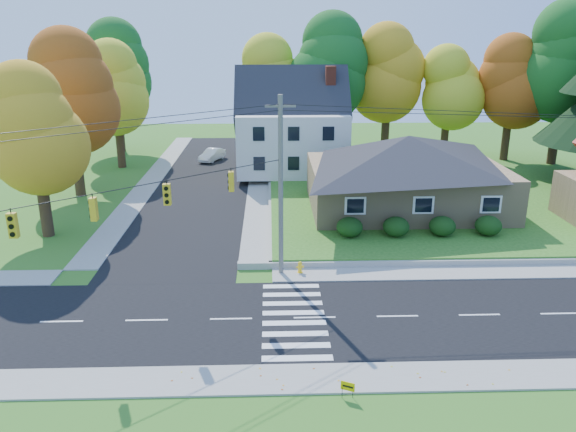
% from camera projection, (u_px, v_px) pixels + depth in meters
% --- Properties ---
extents(ground, '(120.00, 120.00, 0.00)m').
position_uv_depth(ground, '(315.00, 318.00, 26.88)').
color(ground, '#3D7923').
extents(road_main, '(90.00, 8.00, 0.02)m').
position_uv_depth(road_main, '(315.00, 318.00, 26.87)').
color(road_main, black).
rests_on(road_main, ground).
extents(road_cross, '(8.00, 44.00, 0.02)m').
position_uv_depth(road_cross, '(205.00, 181.00, 51.30)').
color(road_cross, black).
rests_on(road_cross, ground).
extents(sidewalk_north, '(90.00, 2.00, 0.08)m').
position_uv_depth(sidewalk_north, '(308.00, 274.00, 31.61)').
color(sidewalk_north, '#9C9A90').
rests_on(sidewalk_north, ground).
extents(sidewalk_south, '(90.00, 2.00, 0.08)m').
position_uv_depth(sidewalk_south, '(325.00, 378.00, 22.12)').
color(sidewalk_south, '#9C9A90').
rests_on(sidewalk_south, ground).
extents(lawn, '(30.00, 30.00, 0.50)m').
position_uv_depth(lawn, '(449.00, 192.00, 47.14)').
color(lawn, '#3D7923').
rests_on(lawn, ground).
extents(ranch_house, '(14.60, 10.60, 5.40)m').
position_uv_depth(ranch_house, '(407.00, 171.00, 41.29)').
color(ranch_house, tan).
rests_on(ranch_house, lawn).
extents(colonial_house, '(10.40, 8.40, 9.60)m').
position_uv_depth(colonial_house, '(292.00, 127.00, 52.02)').
color(colonial_house, silver).
rests_on(colonial_house, lawn).
extents(hedge_row, '(10.70, 1.70, 1.27)m').
position_uv_depth(hedge_row, '(419.00, 226.00, 36.06)').
color(hedge_row, '#163A10').
rests_on(hedge_row, lawn).
extents(traffic_infrastructure, '(38.10, 10.66, 10.00)m').
position_uv_depth(traffic_infrastructure, '(311.00, 207.00, 26.54)').
color(traffic_infrastructure, '#666059').
rests_on(traffic_infrastructure, ground).
extents(tree_lot_0, '(6.72, 6.72, 12.51)m').
position_uv_depth(tree_lot_0, '(270.00, 81.00, 56.49)').
color(tree_lot_0, '#3F2A19').
rests_on(tree_lot_0, lawn).
extents(tree_lot_1, '(7.84, 7.84, 14.60)m').
position_uv_depth(tree_lot_1, '(330.00, 68.00, 55.32)').
color(tree_lot_1, '#3F2A19').
rests_on(tree_lot_1, lawn).
extents(tree_lot_2, '(7.28, 7.28, 13.56)m').
position_uv_depth(tree_lot_2, '(388.00, 74.00, 56.66)').
color(tree_lot_2, '#3F2A19').
rests_on(tree_lot_2, lawn).
extents(tree_lot_3, '(6.16, 6.16, 11.47)m').
position_uv_depth(tree_lot_3, '(449.00, 88.00, 56.31)').
color(tree_lot_3, '#3F2A19').
rests_on(tree_lot_3, lawn).
extents(tree_lot_4, '(6.72, 6.72, 12.51)m').
position_uv_depth(tree_lot_4, '(513.00, 82.00, 55.34)').
color(tree_lot_4, '#3F2A19').
rests_on(tree_lot_4, lawn).
extents(tree_lot_5, '(8.40, 8.40, 15.64)m').
position_uv_depth(tree_lot_5, '(566.00, 62.00, 52.95)').
color(tree_lot_5, '#3F2A19').
rests_on(tree_lot_5, lawn).
extents(tree_west_0, '(6.16, 6.16, 11.47)m').
position_uv_depth(tree_west_0, '(34.00, 129.00, 35.49)').
color(tree_west_0, '#3F2A19').
rests_on(tree_west_0, ground).
extents(tree_west_1, '(7.28, 7.28, 13.56)m').
position_uv_depth(tree_west_1, '(69.00, 92.00, 44.54)').
color(tree_west_1, '#3F2A19').
rests_on(tree_west_1, ground).
extents(tree_west_2, '(6.72, 6.72, 12.51)m').
position_uv_depth(tree_west_2, '(115.00, 88.00, 54.27)').
color(tree_west_2, '#3F2A19').
rests_on(tree_west_2, ground).
extents(tree_west_3, '(7.84, 7.84, 14.60)m').
position_uv_depth(tree_west_3, '(114.00, 69.00, 61.39)').
color(tree_west_3, '#3F2A19').
rests_on(tree_west_3, ground).
extents(white_car, '(2.71, 4.04, 1.26)m').
position_uv_depth(white_car, '(212.00, 155.00, 59.26)').
color(white_car, silver).
rests_on(white_car, road_cross).
extents(fire_hydrant, '(0.43, 0.33, 0.75)m').
position_uv_depth(fire_hydrant, '(300.00, 268.00, 31.67)').
color(fire_hydrant, yellow).
rests_on(fire_hydrant, ground).
extents(yard_sign, '(0.50, 0.26, 0.68)m').
position_uv_depth(yard_sign, '(348.00, 387.00, 20.87)').
color(yard_sign, black).
rests_on(yard_sign, ground).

